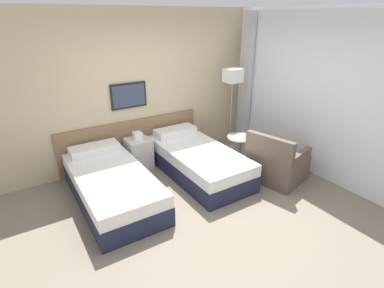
{
  "coord_description": "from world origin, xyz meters",
  "views": [
    {
      "loc": [
        -2.07,
        -2.94,
        2.55
      ],
      "look_at": [
        0.33,
        0.85,
        0.62
      ],
      "focal_mm": 28.0,
      "sensor_mm": 36.0,
      "label": 1
    }
  ],
  "objects_px": {
    "nightstand": "(139,153)",
    "bed_near_door": "(112,185)",
    "bed_near_window": "(197,161)",
    "floor_lamp": "(233,80)",
    "armchair": "(276,164)",
    "side_table": "(240,146)"
  },
  "relations": [
    {
      "from": "nightstand",
      "to": "bed_near_door",
      "type": "bearing_deg",
      "value": -135.09
    },
    {
      "from": "bed_near_window",
      "to": "bed_near_door",
      "type": "bearing_deg",
      "value": 180.0
    },
    {
      "from": "floor_lamp",
      "to": "bed_near_window",
      "type": "bearing_deg",
      "value": -154.6
    },
    {
      "from": "floor_lamp",
      "to": "armchair",
      "type": "distance_m",
      "value": 1.83
    },
    {
      "from": "floor_lamp",
      "to": "side_table",
      "type": "distance_m",
      "value": 1.31
    },
    {
      "from": "nightstand",
      "to": "floor_lamp",
      "type": "height_order",
      "value": "floor_lamp"
    },
    {
      "from": "floor_lamp",
      "to": "armchair",
      "type": "relative_size",
      "value": 1.67
    },
    {
      "from": "bed_near_door",
      "to": "armchair",
      "type": "xyz_separation_m",
      "value": [
        2.52,
        -0.87,
        0.03
      ]
    },
    {
      "from": "bed_near_window",
      "to": "nightstand",
      "type": "relative_size",
      "value": 2.98
    },
    {
      "from": "side_table",
      "to": "armchair",
      "type": "xyz_separation_m",
      "value": [
        0.22,
        -0.67,
        -0.14
      ]
    },
    {
      "from": "bed_near_door",
      "to": "armchair",
      "type": "relative_size",
      "value": 2.09
    },
    {
      "from": "bed_near_door",
      "to": "side_table",
      "type": "distance_m",
      "value": 2.32
    },
    {
      "from": "bed_near_door",
      "to": "bed_near_window",
      "type": "xyz_separation_m",
      "value": [
        1.52,
        0.0,
        0.0
      ]
    },
    {
      "from": "nightstand",
      "to": "armchair",
      "type": "distance_m",
      "value": 2.39
    },
    {
      "from": "nightstand",
      "to": "armchair",
      "type": "bearing_deg",
      "value": -42.67
    },
    {
      "from": "bed_near_door",
      "to": "floor_lamp",
      "type": "bearing_deg",
      "value": 11.65
    },
    {
      "from": "bed_near_window",
      "to": "floor_lamp",
      "type": "distance_m",
      "value": 1.74
    },
    {
      "from": "bed_near_window",
      "to": "side_table",
      "type": "bearing_deg",
      "value": -13.83
    },
    {
      "from": "bed_near_window",
      "to": "armchair",
      "type": "distance_m",
      "value": 1.33
    },
    {
      "from": "bed_near_door",
      "to": "nightstand",
      "type": "xyz_separation_m",
      "value": [
        0.76,
        0.76,
        0.04
      ]
    },
    {
      "from": "bed_near_door",
      "to": "nightstand",
      "type": "distance_m",
      "value": 1.07
    },
    {
      "from": "bed_near_window",
      "to": "armchair",
      "type": "bearing_deg",
      "value": -40.86
    }
  ]
}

